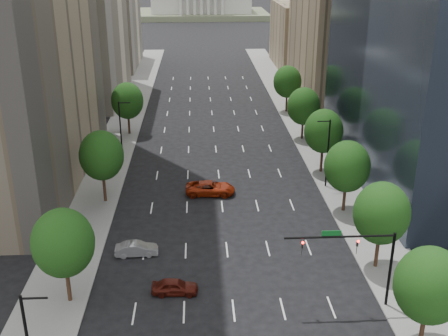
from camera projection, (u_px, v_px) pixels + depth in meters
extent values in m
cube|color=slate|center=(103.00, 176.00, 72.43)|extent=(6.00, 200.00, 0.15)
cube|color=slate|center=(331.00, 171.00, 73.91)|extent=(6.00, 200.00, 0.15)
cube|color=beige|center=(81.00, 10.00, 105.33)|extent=(14.00, 30.00, 35.00)
cube|color=beige|center=(109.00, 31.00, 139.08)|extent=(14.00, 26.00, 18.00)
cube|color=#8C7759|center=(337.00, 23.00, 105.86)|extent=(14.00, 30.00, 30.00)
cube|color=#8C7759|center=(303.00, 35.00, 139.05)|extent=(14.00, 26.00, 16.00)
cylinder|color=#382316|center=(423.00, 325.00, 40.73)|extent=(0.36, 0.36, 3.75)
ellipsoid|color=black|center=(430.00, 285.00, 39.42)|extent=(5.20, 5.20, 5.98)
cylinder|color=#382316|center=(377.00, 249.00, 50.88)|extent=(0.36, 0.36, 4.00)
ellipsoid|color=black|center=(382.00, 213.00, 49.48)|extent=(5.20, 5.20, 5.98)
cylinder|color=#382316|center=(344.00, 196.00, 62.02)|extent=(0.36, 0.36, 3.90)
ellipsoid|color=black|center=(347.00, 166.00, 60.65)|extent=(5.20, 5.20, 5.98)
cylinder|color=#382316|center=(322.00, 158.00, 73.10)|extent=(0.36, 0.36, 4.10)
ellipsoid|color=black|center=(324.00, 131.00, 71.66)|extent=(5.20, 5.20, 5.98)
cylinder|color=#382316|center=(302.00, 128.00, 86.13)|extent=(0.36, 0.36, 3.80)
ellipsoid|color=black|center=(304.00, 106.00, 84.80)|extent=(5.20, 5.20, 5.98)
cylinder|color=#382316|center=(287.00, 101.00, 100.92)|extent=(0.36, 0.36, 4.00)
ellipsoid|color=black|center=(287.00, 82.00, 99.52)|extent=(5.20, 5.20, 5.98)
cylinder|color=#382316|center=(68.00, 282.00, 45.84)|extent=(0.36, 0.36, 4.00)
ellipsoid|color=black|center=(63.00, 243.00, 44.44)|extent=(5.20, 5.20, 5.98)
cylinder|color=#382316|center=(104.00, 186.00, 64.34)|extent=(0.36, 0.36, 4.15)
ellipsoid|color=black|center=(102.00, 155.00, 62.89)|extent=(5.20, 5.20, 5.98)
cylinder|color=#382316|center=(129.00, 123.00, 88.48)|extent=(0.36, 0.36, 3.95)
ellipsoid|color=black|center=(127.00, 101.00, 87.09)|extent=(5.20, 5.20, 5.98)
cylinder|color=black|center=(328.00, 154.00, 67.53)|extent=(0.20, 0.20, 9.00)
cylinder|color=black|center=(324.00, 121.00, 65.89)|extent=(1.60, 0.14, 0.14)
cylinder|color=black|center=(34.00, 298.00, 32.24)|extent=(1.60, 0.14, 0.14)
cylinder|color=black|center=(121.00, 133.00, 75.51)|extent=(0.20, 0.20, 9.00)
cylinder|color=black|center=(124.00, 103.00, 73.95)|extent=(1.60, 0.14, 0.14)
cylinder|color=black|center=(390.00, 270.00, 44.71)|extent=(0.24, 0.24, 7.00)
cylinder|color=black|center=(340.00, 237.00, 43.27)|extent=(9.00, 0.18, 0.18)
imported|color=black|center=(357.00, 242.00, 43.54)|extent=(0.18, 0.22, 1.10)
imported|color=black|center=(302.00, 244.00, 43.33)|extent=(0.18, 0.22, 1.10)
sphere|color=#FF0C07|center=(358.00, 241.00, 43.30)|extent=(0.20, 0.20, 0.20)
sphere|color=#FF0C07|center=(303.00, 243.00, 43.09)|extent=(0.20, 0.20, 0.20)
cube|color=#0C591E|center=(331.00, 233.00, 43.10)|extent=(1.60, 0.06, 0.45)
cube|color=#596647|center=(201.00, 14.00, 248.80)|extent=(60.00, 40.00, 2.50)
ellipsoid|color=olive|center=(59.00, 17.00, 542.28)|extent=(380.00, 342.00, 190.00)
ellipsoid|color=olive|center=(235.00, 20.00, 591.17)|extent=(440.00, 396.00, 240.00)
ellipsoid|color=olive|center=(376.00, 9.00, 633.71)|extent=(360.00, 324.00, 200.00)
imported|color=#44120B|center=(175.00, 287.00, 47.41)|extent=(4.15, 1.82, 1.39)
imported|color=gray|center=(137.00, 249.00, 53.43)|extent=(4.29, 1.70, 1.39)
imported|color=maroon|center=(210.00, 188.00, 66.80)|extent=(6.24, 3.09, 1.70)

